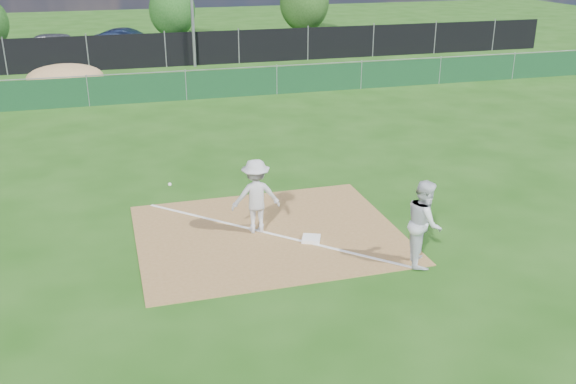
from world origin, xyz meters
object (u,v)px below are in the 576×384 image
object	(u,v)px
play_at_first	(256,196)
runner	(424,223)
tree_right	(304,3)
car_mid	(128,41)
first_base	(311,239)
car_left	(60,46)
car_right	(257,42)
tree_mid	(172,10)

from	to	relation	value
play_at_first	runner	xyz separation A→B (m)	(2.99, -2.48, 0.03)
tree_right	car_mid	bearing A→B (deg)	-157.60
first_base	car_left	xyz separation A→B (m)	(-6.36, 26.31, 0.73)
first_base	play_at_first	distance (m)	1.60
play_at_first	car_mid	bearing A→B (deg)	93.11
runner	car_right	world-z (taller)	runner
car_right	tree_right	world-z (taller)	tree_right
car_right	runner	bearing A→B (deg)	-172.57
first_base	tree_right	world-z (taller)	tree_right
play_at_first	car_left	xyz separation A→B (m)	(-5.29, 25.46, -0.10)
car_left	play_at_first	bearing A→B (deg)	-153.39
runner	tree_mid	size ratio (longest dim) A/B	0.50
first_base	tree_mid	xyz separation A→B (m)	(0.79, 33.16, 1.85)
car_left	car_right	size ratio (longest dim) A/B	1.14
play_at_first	car_right	size ratio (longest dim) A/B	0.63
play_at_first	car_left	distance (m)	26.00
runner	car_mid	xyz separation A→B (m)	(-4.47, 29.69, -0.22)
car_mid	tree_mid	size ratio (longest dim) A/B	1.14
tree_mid	tree_right	xyz separation A→B (m)	(9.52, 0.20, 0.25)
runner	car_mid	distance (m)	30.02
runner	tree_right	world-z (taller)	tree_right
runner	tree_right	distance (m)	36.00
first_base	car_right	world-z (taller)	car_right
car_left	car_mid	size ratio (longest dim) A/B	1.09
tree_right	car_right	bearing A→B (deg)	-126.70
runner	car_mid	world-z (taller)	runner
play_at_first	car_mid	size ratio (longest dim) A/B	0.60
first_base	car_right	distance (m)	26.79
car_mid	car_right	size ratio (longest dim) A/B	1.05
car_right	car_left	bearing A→B (deg)	103.80
runner	tree_right	xyz separation A→B (m)	(8.39, 34.99, 1.24)
play_at_first	runner	world-z (taller)	runner
car_left	tree_mid	size ratio (longest dim) A/B	1.24
car_left	tree_mid	world-z (taller)	tree_mid
runner	car_left	size ratio (longest dim) A/B	0.40
car_left	tree_right	bearing A→B (deg)	-52.21
first_base	runner	xyz separation A→B (m)	(1.92, -1.63, 0.86)
tree_mid	car_mid	bearing A→B (deg)	-123.23
car_right	tree_mid	size ratio (longest dim) A/B	1.09
play_at_first	car_right	world-z (taller)	play_at_first
play_at_first	car_mid	xyz separation A→B (m)	(-1.48, 27.21, -0.19)
first_base	tree_right	xyz separation A→B (m)	(10.31, 33.36, 2.10)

